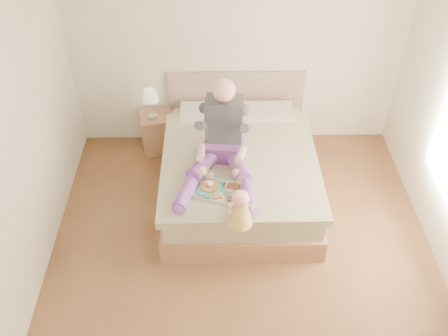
{
  "coord_description": "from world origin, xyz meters",
  "views": [
    {
      "loc": [
        -0.26,
        -3.24,
        4.12
      ],
      "look_at": [
        -0.18,
        0.53,
        0.81
      ],
      "focal_mm": 40.0,
      "sensor_mm": 36.0,
      "label": 1
    }
  ],
  "objects_px": {
    "baby": "(240,210)",
    "adult": "(222,143)",
    "nightstand": "(158,132)",
    "tray": "(218,188)",
    "bed": "(239,168)"
  },
  "relations": [
    {
      "from": "nightstand",
      "to": "bed",
      "type": "bearing_deg",
      "value": -51.17
    },
    {
      "from": "nightstand",
      "to": "adult",
      "type": "bearing_deg",
      "value": -65.27
    },
    {
      "from": "bed",
      "to": "nightstand",
      "type": "bearing_deg",
      "value": 141.48
    },
    {
      "from": "adult",
      "to": "baby",
      "type": "distance_m",
      "value": 0.87
    },
    {
      "from": "tray",
      "to": "baby",
      "type": "distance_m",
      "value": 0.5
    },
    {
      "from": "bed",
      "to": "baby",
      "type": "distance_m",
      "value": 1.2
    },
    {
      "from": "tray",
      "to": "baby",
      "type": "bearing_deg",
      "value": -48.21
    },
    {
      "from": "nightstand",
      "to": "baby",
      "type": "relative_size",
      "value": 1.26
    },
    {
      "from": "tray",
      "to": "bed",
      "type": "bearing_deg",
      "value": 88.0
    },
    {
      "from": "adult",
      "to": "baby",
      "type": "xyz_separation_m",
      "value": [
        0.15,
        -0.85,
        -0.12
      ]
    },
    {
      "from": "nightstand",
      "to": "adult",
      "type": "relative_size",
      "value": 0.42
    },
    {
      "from": "baby",
      "to": "adult",
      "type": "bearing_deg",
      "value": 87.44
    },
    {
      "from": "tray",
      "to": "nightstand",
      "type": "bearing_deg",
      "value": 134.95
    },
    {
      "from": "adult",
      "to": "nightstand",
      "type": "bearing_deg",
      "value": 134.04
    },
    {
      "from": "nightstand",
      "to": "adult",
      "type": "xyz_separation_m",
      "value": [
        0.81,
        -1.05,
        0.64
      ]
    }
  ]
}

